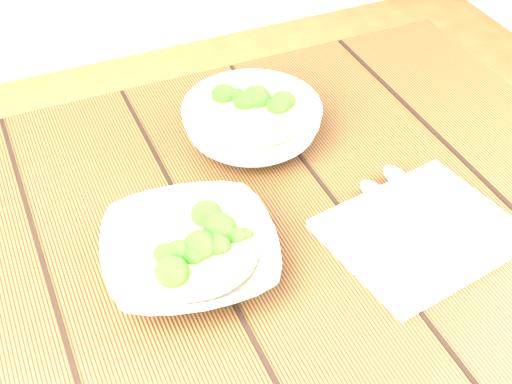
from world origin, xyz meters
The scene contains 7 objects.
table centered at (0.00, 0.00, 0.63)m, with size 1.20×0.80×0.75m.
soup_bowl_front centered at (-0.05, -0.03, 0.78)m, with size 0.25×0.25×0.06m.
soup_bowl_back centered at (0.13, 0.18, 0.79)m, with size 0.23×0.23×0.08m.
trivet centered at (-0.03, 0.07, 0.76)m, with size 0.10×0.10×0.02m, color black.
napkin centered at (0.25, -0.10, 0.76)m, with size 0.24×0.19×0.01m, color beige.
spoon_left centered at (0.23, -0.05, 0.77)m, with size 0.03×0.20×0.01m.
spoon_right centered at (0.28, -0.04, 0.77)m, with size 0.03×0.19×0.01m.
Camera 1 is at (-0.22, -0.62, 1.43)m, focal length 50.00 mm.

